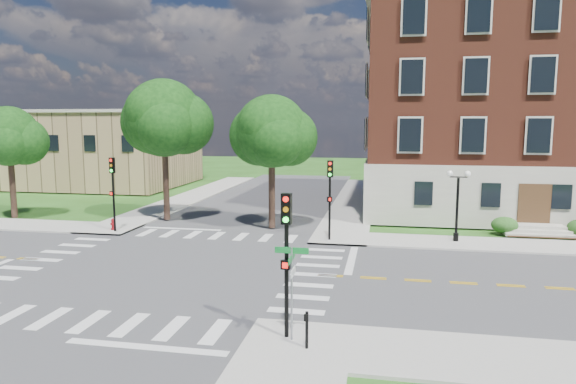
% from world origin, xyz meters
% --- Properties ---
extents(ground, '(160.00, 160.00, 0.00)m').
position_xyz_m(ground, '(0.00, 0.00, 0.00)').
color(ground, '#254A14').
rests_on(ground, ground).
extents(road_ew, '(90.00, 12.00, 0.01)m').
position_xyz_m(road_ew, '(0.00, 0.00, 0.01)').
color(road_ew, '#3D3D3F').
rests_on(road_ew, ground).
extents(road_ns, '(12.00, 90.00, 0.01)m').
position_xyz_m(road_ns, '(0.00, 0.00, 0.01)').
color(road_ns, '#3D3D3F').
rests_on(road_ns, ground).
extents(sidewalk_ne, '(34.00, 34.00, 0.12)m').
position_xyz_m(sidewalk_ne, '(15.38, 15.38, 0.06)').
color(sidewalk_ne, '#9E9B93').
rests_on(sidewalk_ne, ground).
extents(sidewalk_nw, '(34.00, 34.00, 0.12)m').
position_xyz_m(sidewalk_nw, '(-15.38, 15.38, 0.06)').
color(sidewalk_nw, '#9E9B93').
rests_on(sidewalk_nw, ground).
extents(crosswalk_east, '(2.20, 10.20, 0.02)m').
position_xyz_m(crosswalk_east, '(7.20, 0.00, 0.00)').
color(crosswalk_east, silver).
rests_on(crosswalk_east, ground).
extents(stop_bar_east, '(0.40, 5.50, 0.00)m').
position_xyz_m(stop_bar_east, '(8.80, 3.00, 0.00)').
color(stop_bar_east, silver).
rests_on(stop_bar_east, ground).
extents(main_building, '(30.60, 22.40, 16.50)m').
position_xyz_m(main_building, '(24.00, 21.99, 8.34)').
color(main_building, '#AAA596').
rests_on(main_building, ground).
extents(secondary_building, '(20.40, 15.40, 8.30)m').
position_xyz_m(secondary_building, '(-22.00, 30.00, 4.28)').
color(secondary_building, '#937651').
rests_on(secondary_building, ground).
extents(tree_b, '(4.34, 4.34, 8.22)m').
position_xyz_m(tree_b, '(-16.63, 9.85, 6.13)').
color(tree_b, black).
rests_on(tree_b, ground).
extents(tree_c, '(5.54, 5.54, 10.12)m').
position_xyz_m(tree_c, '(-5.17, 11.29, 7.44)').
color(tree_c, black).
rests_on(tree_c, ground).
extents(tree_d, '(4.81, 4.81, 8.86)m').
position_xyz_m(tree_d, '(3.01, 9.84, 6.55)').
color(tree_d, black).
rests_on(tree_d, ground).
extents(traffic_signal_se, '(0.34, 0.38, 4.80)m').
position_xyz_m(traffic_signal_se, '(7.33, -7.40, 3.19)').
color(traffic_signal_se, black).
rests_on(traffic_signal_se, ground).
extents(traffic_signal_ne, '(0.38, 0.46, 4.80)m').
position_xyz_m(traffic_signal_ne, '(7.20, 6.98, 3.19)').
color(traffic_signal_ne, black).
rests_on(traffic_signal_ne, ground).
extents(traffic_signal_nw, '(0.37, 0.43, 4.80)m').
position_xyz_m(traffic_signal_nw, '(-6.82, 6.83, 3.19)').
color(traffic_signal_nw, black).
rests_on(traffic_signal_nw, ground).
extents(twin_lamp_west, '(1.36, 0.36, 4.23)m').
position_xyz_m(twin_lamp_west, '(14.68, 8.05, 2.52)').
color(twin_lamp_west, black).
rests_on(twin_lamp_west, ground).
extents(street_sign_pole, '(1.10, 1.10, 3.10)m').
position_xyz_m(street_sign_pole, '(7.55, -7.61, 2.31)').
color(street_sign_pole, gray).
rests_on(street_sign_pole, ground).
extents(push_button_post, '(0.14, 0.21, 1.20)m').
position_xyz_m(push_button_post, '(8.12, -8.16, 0.80)').
color(push_button_post, black).
rests_on(push_button_post, ground).
extents(fire_hydrant, '(0.35, 0.35, 0.75)m').
position_xyz_m(fire_hydrant, '(-7.17, 7.24, 0.46)').
color(fire_hydrant, maroon).
rests_on(fire_hydrant, ground).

